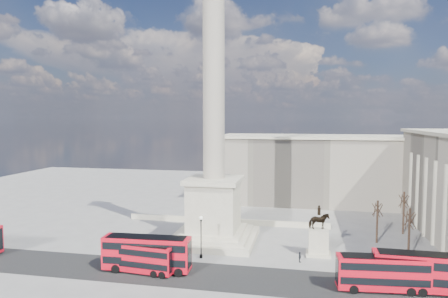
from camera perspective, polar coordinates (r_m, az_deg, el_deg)
name	(u,v)px	position (r m, az deg, el deg)	size (l,w,h in m)	color
ground	(207,250)	(65.26, -2.44, -14.24)	(180.00, 180.00, 0.00)	gray
asphalt_road	(226,277)	(55.10, 0.26, -17.86)	(120.00, 9.00, 0.01)	#272727
nelsons_column	(214,166)	(67.14, -1.46, -2.38)	(14.00, 14.00, 49.85)	beige
balustrade_wall	(226,221)	(80.07, 0.33, -10.26)	(40.00, 0.60, 1.10)	beige
building_northeast	(325,169)	(100.93, 14.23, -2.82)	(51.00, 17.00, 16.60)	#B8AE97
red_bus_a	(139,257)	(57.02, -12.02, -14.92)	(10.04, 3.23, 4.00)	red
red_bus_b	(147,253)	(57.08, -10.90, -14.40)	(12.09, 3.35, 4.86)	red
red_bus_c	(383,273)	(53.90, 21.76, -16.11)	(10.90, 3.44, 4.35)	red
red_bus_d	(425,272)	(55.51, 26.77, -15.44)	(11.75, 2.96, 4.75)	red
victorian_lamp	(201,233)	(60.84, -3.30, -11.95)	(0.54, 0.54, 6.35)	black
equestrian_statue	(319,238)	(63.74, 13.35, -12.30)	(3.68, 2.76, 7.75)	beige
bare_tree_near	(410,218)	(63.92, 24.99, -8.91)	(1.91, 1.91, 8.37)	#332319
bare_tree_mid	(378,208)	(71.89, 21.09, -7.86)	(1.99, 1.99, 7.54)	#332319
bare_tree_far	(404,199)	(79.01, 24.33, -6.56)	(1.97, 1.97, 8.06)	#332319
pedestrian_walking	(393,267)	(60.62, 22.95, -15.29)	(0.58, 0.38, 1.60)	black
pedestrian_standing	(441,270)	(61.74, 28.59, -14.97)	(0.92, 0.72, 1.90)	black
pedestrian_crossing	(300,257)	(60.91, 10.77, -14.94)	(0.90, 0.38, 1.54)	black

